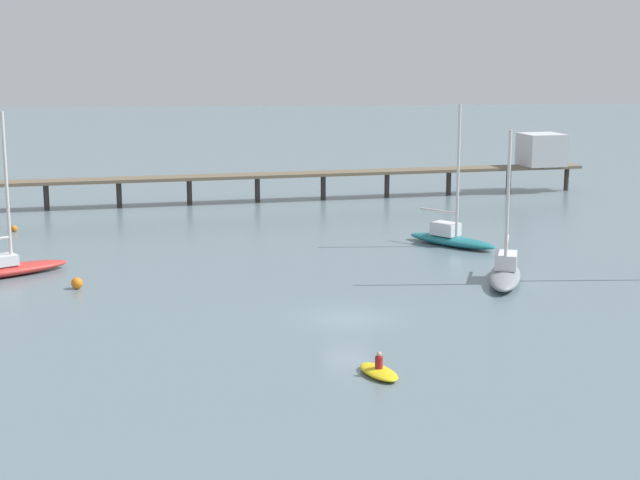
# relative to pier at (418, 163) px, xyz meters

# --- Properties ---
(ground_plane) EXTENTS (400.00, 400.00, 0.00)m
(ground_plane) POSITION_rel_pier_xyz_m (-13.02, -43.81, -3.38)
(ground_plane) COLOR slate
(pier) EXTENTS (61.07, 11.17, 6.01)m
(pier) POSITION_rel_pier_xyz_m (0.00, 0.00, 0.00)
(pier) COLOR brown
(pier) RESTS_ON ground_plane
(sailboat_red) EXTENTS (8.20, 6.24, 10.75)m
(sailboat_red) POSITION_rel_pier_xyz_m (-34.09, -31.51, -2.70)
(sailboat_red) COLOR red
(sailboat_red) RESTS_ON ground_plane
(sailboat_gray) EXTENTS (4.28, 7.80, 9.76)m
(sailboat_gray) POSITION_rel_pier_xyz_m (-1.94, -36.56, -2.65)
(sailboat_gray) COLOR gray
(sailboat_gray) RESTS_ON ground_plane
(sailboat_teal) EXTENTS (6.52, 7.09, 10.64)m
(sailboat_teal) POSITION_rel_pier_xyz_m (-2.61, -24.78, -2.67)
(sailboat_teal) COLOR #1E727A
(sailboat_teal) RESTS_ON ground_plane
(dinghy_yellow) EXTENTS (2.11, 3.03, 1.14)m
(dinghy_yellow) POSITION_rel_pier_xyz_m (-12.89, -53.28, -3.17)
(dinghy_yellow) COLOR yellow
(dinghy_yellow) RESTS_ON ground_plane
(mooring_buoy_mid) EXTENTS (0.72, 0.72, 0.72)m
(mooring_buoy_mid) POSITION_rel_pier_xyz_m (-28.87, -35.40, -3.02)
(mooring_buoy_mid) COLOR orange
(mooring_buoy_mid) RESTS_ON ground_plane
(mooring_buoy_near) EXTENTS (0.52, 0.52, 0.52)m
(mooring_buoy_near) POSITION_rel_pier_xyz_m (-36.65, -15.55, -3.12)
(mooring_buoy_near) COLOR orange
(mooring_buoy_near) RESTS_ON ground_plane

